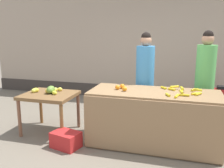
# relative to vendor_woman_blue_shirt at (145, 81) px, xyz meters

# --- Properties ---
(ground_plane) EXTENTS (24.00, 24.00, 0.00)m
(ground_plane) POSITION_rel_vendor_woman_blue_shirt_xyz_m (-0.12, -0.67, -0.93)
(ground_plane) COLOR #756B5B
(market_wall_back) EXTENTS (9.63, 0.23, 3.24)m
(market_wall_back) POSITION_rel_vendor_woman_blue_shirt_xyz_m (-0.12, 2.12, 0.66)
(market_wall_back) COLOR tan
(market_wall_back) RESTS_ON ground
(fruit_stall_counter) EXTENTS (2.08, 0.87, 0.90)m
(fruit_stall_counter) POSITION_rel_vendor_woman_blue_shirt_xyz_m (0.26, -0.68, -0.48)
(fruit_stall_counter) COLOR olive
(fruit_stall_counter) RESTS_ON ground
(side_table_wooden) EXTENTS (0.93, 0.80, 0.74)m
(side_table_wooden) POSITION_rel_vendor_woman_blue_shirt_xyz_m (-1.65, -0.67, -0.29)
(side_table_wooden) COLOR brown
(side_table_wooden) RESTS_ON ground
(banana_bunch_pile) EXTENTS (0.66, 0.64, 0.07)m
(banana_bunch_pile) POSITION_rel_vendor_woman_blue_shirt_xyz_m (0.69, -0.64, 0.00)
(banana_bunch_pile) COLOR gold
(banana_bunch_pile) RESTS_ON fruit_stall_counter
(orange_pile) EXTENTS (0.22, 0.25, 0.08)m
(orange_pile) POSITION_rel_vendor_woman_blue_shirt_xyz_m (-0.28, -0.69, 0.02)
(orange_pile) COLOR orange
(orange_pile) RESTS_ON fruit_stall_counter
(mango_papaya_pile) EXTENTS (0.56, 0.37, 0.14)m
(mango_papaya_pile) POSITION_rel_vendor_woman_blue_shirt_xyz_m (-1.69, -0.62, -0.14)
(mango_papaya_pile) COLOR #D4DA3D
(mango_papaya_pile) RESTS_ON side_table_wooden
(vendor_woman_blue_shirt) EXTENTS (0.34, 0.34, 1.84)m
(vendor_woman_blue_shirt) POSITION_rel_vendor_woman_blue_shirt_xyz_m (0.00, 0.00, 0.00)
(vendor_woman_blue_shirt) COLOR #33333D
(vendor_woman_blue_shirt) RESTS_ON ground
(vendor_woman_green_shirt) EXTENTS (0.34, 0.34, 1.87)m
(vendor_woman_green_shirt) POSITION_rel_vendor_woman_blue_shirt_xyz_m (1.07, 0.10, 0.02)
(vendor_woman_green_shirt) COLOR #33333D
(vendor_woman_green_shirt) RESTS_ON ground
(produce_crate) EXTENTS (0.51, 0.42, 0.26)m
(produce_crate) POSITION_rel_vendor_woman_blue_shirt_xyz_m (-1.08, -1.18, -0.80)
(produce_crate) COLOR red
(produce_crate) RESTS_ON ground
(produce_sack) EXTENTS (0.45, 0.46, 0.45)m
(produce_sack) POSITION_rel_vendor_woman_blue_shirt_xyz_m (-0.93, 0.23, -0.70)
(produce_sack) COLOR tan
(produce_sack) RESTS_ON ground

